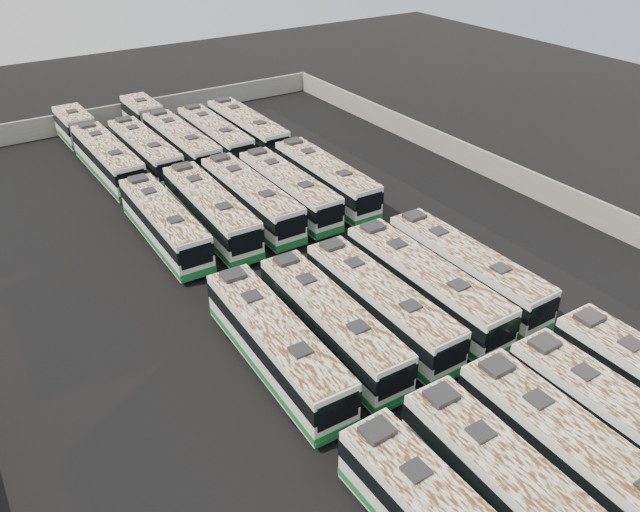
{
  "coord_description": "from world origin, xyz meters",
  "views": [
    {
      "loc": [
        -18.66,
        -31.0,
        23.2
      ],
      "look_at": [
        0.6,
        -1.24,
        1.6
      ],
      "focal_mm": 35.0,
      "sensor_mm": 36.0,
      "label": 1
    }
  ],
  "objects_px": {
    "bus_back_center": "(168,134)",
    "bus_back_left": "(145,151)",
    "bus_midback_far_left": "(164,223)",
    "bus_midfront_far_left": "(276,344)",
    "bus_front_right": "(628,430)",
    "bus_front_left": "(524,503)",
    "bus_midback_far_right": "(325,179)",
    "bus_back_far_left": "(96,147)",
    "bus_back_right": "(215,137)",
    "bus_midback_left": "(210,210)",
    "bus_midback_right": "(288,190)",
    "bus_midfront_center": "(380,304)",
    "bus_back_far_right": "(247,130)",
    "bus_midback_center": "(251,199)",
    "bus_midfront_left": "(331,323)",
    "bus_front_center": "(583,465)",
    "bus_midfront_far_right": "(465,269)",
    "bus_midfront_right": "(424,285)"
  },
  "relations": [
    {
      "from": "bus_back_center",
      "to": "bus_back_left",
      "type": "bearing_deg",
      "value": -137.63
    },
    {
      "from": "bus_midback_far_left",
      "to": "bus_midfront_far_left",
      "type": "bearing_deg",
      "value": -89.31
    },
    {
      "from": "bus_front_right",
      "to": "bus_back_left",
      "type": "bearing_deg",
      "value": 99.09
    },
    {
      "from": "bus_front_left",
      "to": "bus_midback_far_right",
      "type": "xyz_separation_m",
      "value": [
        10.53,
        30.51,
        -0.0
      ]
    },
    {
      "from": "bus_back_far_left",
      "to": "bus_back_right",
      "type": "relative_size",
      "value": 1.6
    },
    {
      "from": "bus_midback_left",
      "to": "bus_back_far_left",
      "type": "xyz_separation_m",
      "value": [
        -3.54,
        17.48,
        -0.01
      ]
    },
    {
      "from": "bus_front_right",
      "to": "bus_midback_right",
      "type": "bearing_deg",
      "value": 90.33
    },
    {
      "from": "bus_midfront_center",
      "to": "bus_back_far_right",
      "type": "relative_size",
      "value": 0.96
    },
    {
      "from": "bus_midback_center",
      "to": "bus_midfront_left",
      "type": "bearing_deg",
      "value": -102.11
    },
    {
      "from": "bus_front_right",
      "to": "bus_midfront_left",
      "type": "height_order",
      "value": "bus_front_right"
    },
    {
      "from": "bus_back_right",
      "to": "bus_midback_left",
      "type": "bearing_deg",
      "value": -115.42
    },
    {
      "from": "bus_midback_right",
      "to": "bus_back_center",
      "type": "distance_m",
      "value": 17.63
    },
    {
      "from": "bus_front_right",
      "to": "bus_back_right",
      "type": "bearing_deg",
      "value": 90.2
    },
    {
      "from": "bus_midfront_left",
      "to": "bus_midback_right",
      "type": "bearing_deg",
      "value": 68.46
    },
    {
      "from": "bus_midback_far_right",
      "to": "bus_back_far_left",
      "type": "distance_m",
      "value": 22.25
    },
    {
      "from": "bus_midback_far_left",
      "to": "bus_midback_right",
      "type": "xyz_separation_m",
      "value": [
        10.42,
        -0.04,
        -0.0
      ]
    },
    {
      "from": "bus_back_center",
      "to": "bus_midback_far_left",
      "type": "bearing_deg",
      "value": -112.55
    },
    {
      "from": "bus_back_right",
      "to": "bus_front_center",
      "type": "bearing_deg",
      "value": -93.95
    },
    {
      "from": "bus_midfront_far_right",
      "to": "bus_midback_far_left",
      "type": "relative_size",
      "value": 1.01
    },
    {
      "from": "bus_back_far_right",
      "to": "bus_back_center",
      "type": "bearing_deg",
      "value": 155.47
    },
    {
      "from": "bus_midback_center",
      "to": "bus_midback_far_right",
      "type": "bearing_deg",
      "value": -0.17
    },
    {
      "from": "bus_midback_far_left",
      "to": "bus_midfront_center",
      "type": "bearing_deg",
      "value": -66.34
    },
    {
      "from": "bus_back_far_right",
      "to": "bus_back_right",
      "type": "bearing_deg",
      "value": 178.62
    },
    {
      "from": "bus_front_left",
      "to": "bus_midback_center",
      "type": "height_order",
      "value": "bus_midback_center"
    },
    {
      "from": "bus_midback_center",
      "to": "bus_midback_far_right",
      "type": "distance_m",
      "value": 6.94
    },
    {
      "from": "bus_front_center",
      "to": "bus_midfront_center",
      "type": "relative_size",
      "value": 1.04
    },
    {
      "from": "bus_midfront_far_right",
      "to": "bus_back_right",
      "type": "xyz_separation_m",
      "value": [
        -3.39,
        30.54,
        -0.02
      ]
    },
    {
      "from": "bus_midback_right",
      "to": "bus_back_right",
      "type": "bearing_deg",
      "value": 89.7
    },
    {
      "from": "bus_midback_far_left",
      "to": "bus_midback_far_right",
      "type": "distance_m",
      "value": 14.03
    },
    {
      "from": "bus_back_left",
      "to": "bus_back_far_right",
      "type": "height_order",
      "value": "bus_back_far_right"
    },
    {
      "from": "bus_back_far_left",
      "to": "bus_back_left",
      "type": "bearing_deg",
      "value": -44.51
    },
    {
      "from": "bus_back_left",
      "to": "bus_front_left",
      "type": "bearing_deg",
      "value": -91.21
    },
    {
      "from": "bus_front_left",
      "to": "bus_back_left",
      "type": "xyz_separation_m",
      "value": [
        0.05,
        44.53,
        -0.03
      ]
    },
    {
      "from": "bus_midback_center",
      "to": "bus_midback_far_right",
      "type": "height_order",
      "value": "bus_midback_center"
    },
    {
      "from": "bus_front_right",
      "to": "bus_midback_center",
      "type": "bearing_deg",
      "value": 96.57
    },
    {
      "from": "bus_midfront_left",
      "to": "bus_midfront_far_right",
      "type": "height_order",
      "value": "bus_midfront_far_right"
    },
    {
      "from": "bus_midfront_left",
      "to": "bus_back_right",
      "type": "xyz_separation_m",
      "value": [
        6.93,
        30.5,
        0.02
      ]
    },
    {
      "from": "bus_midback_left",
      "to": "bus_back_far_right",
      "type": "relative_size",
      "value": 1.0
    },
    {
      "from": "bus_back_left",
      "to": "bus_midback_far_left",
      "type": "bearing_deg",
      "value": -105.3
    },
    {
      "from": "bus_midfront_center",
      "to": "bus_back_right",
      "type": "distance_m",
      "value": 30.75
    },
    {
      "from": "bus_front_center",
      "to": "bus_midfront_far_left",
      "type": "height_order",
      "value": "bus_front_center"
    },
    {
      "from": "bus_front_center",
      "to": "bus_back_left",
      "type": "xyz_separation_m",
      "value": [
        -3.48,
        44.61,
        -0.05
      ]
    },
    {
      "from": "bus_midfront_far_right",
      "to": "bus_midback_center",
      "type": "bearing_deg",
      "value": 112.12
    },
    {
      "from": "bus_midfront_far_right",
      "to": "bus_midback_far_left",
      "type": "distance_m",
      "value": 21.51
    },
    {
      "from": "bus_midfront_left",
      "to": "bus_front_right",
      "type": "bearing_deg",
      "value": -62.52
    },
    {
      "from": "bus_back_left",
      "to": "bus_midfront_right",
      "type": "bearing_deg",
      "value": -78.39
    },
    {
      "from": "bus_midback_far_left",
      "to": "bus_back_right",
      "type": "bearing_deg",
      "value": 53.9
    },
    {
      "from": "bus_midback_right",
      "to": "bus_back_left",
      "type": "relative_size",
      "value": 0.99
    },
    {
      "from": "bus_midback_far_right",
      "to": "bus_front_center",
      "type": "bearing_deg",
      "value": -102.09
    },
    {
      "from": "bus_midback_center",
      "to": "bus_back_far_left",
      "type": "xyz_separation_m",
      "value": [
        -7.03,
        17.31,
        0.0
      ]
    }
  ]
}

